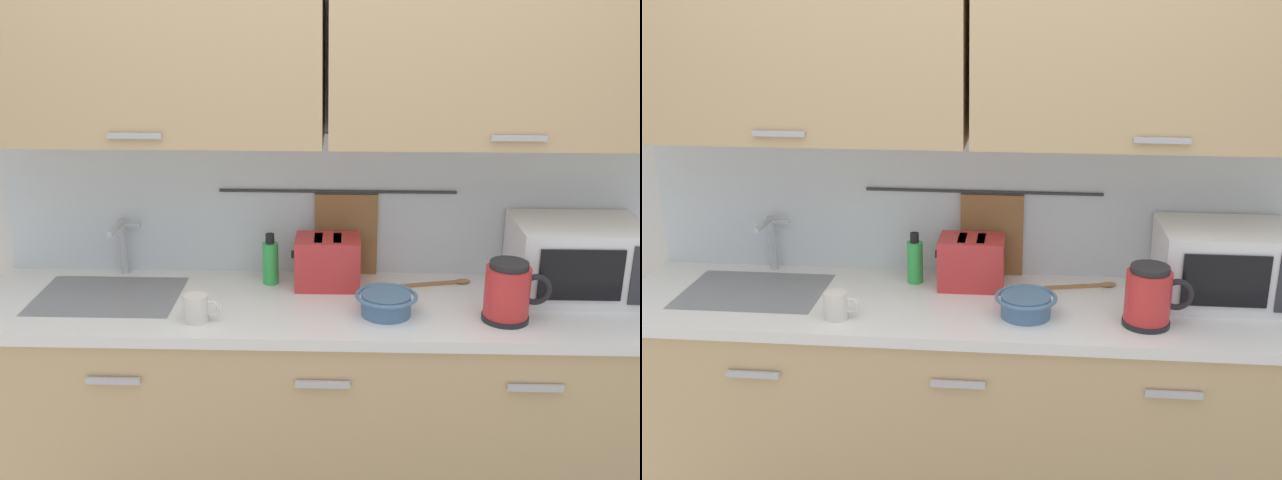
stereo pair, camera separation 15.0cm
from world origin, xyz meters
TOP-DOWN VIEW (x-y plane):
  - counter_unit at (-0.01, 0.30)m, footprint 2.53×0.64m
  - back_wall_assembly at (0.00, 0.53)m, footprint 3.70×0.41m
  - sink_faucet at (-0.79, 0.53)m, footprint 0.09×0.17m
  - microwave at (0.91, 0.41)m, footprint 0.46×0.35m
  - electric_kettle at (0.61, 0.16)m, footprint 0.23×0.16m
  - dish_soap_bottle at (-0.21, 0.47)m, footprint 0.06×0.06m
  - mug_near_sink at (-0.42, 0.11)m, footprint 0.12×0.08m
  - mixing_bowl at (0.21, 0.19)m, footprint 0.21×0.21m
  - toaster at (0.01, 0.45)m, footprint 0.26×0.17m
  - wooden_spoon at (0.45, 0.47)m, footprint 0.27×0.09m

SIDE VIEW (x-z plane):
  - counter_unit at x=-0.01m, z-range 0.01..0.91m
  - wooden_spoon at x=0.45m, z-range 0.90..0.91m
  - mixing_bowl at x=0.21m, z-range 0.91..0.98m
  - mug_near_sink at x=-0.42m, z-range 0.90..1.00m
  - dish_soap_bottle at x=-0.21m, z-range 0.89..1.08m
  - toaster at x=0.01m, z-range 0.90..1.09m
  - electric_kettle at x=0.61m, z-range 0.90..1.11m
  - microwave at x=0.91m, z-range 0.90..1.17m
  - sink_faucet at x=-0.79m, z-range 0.93..1.15m
  - back_wall_assembly at x=0.00m, z-range 0.27..2.77m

